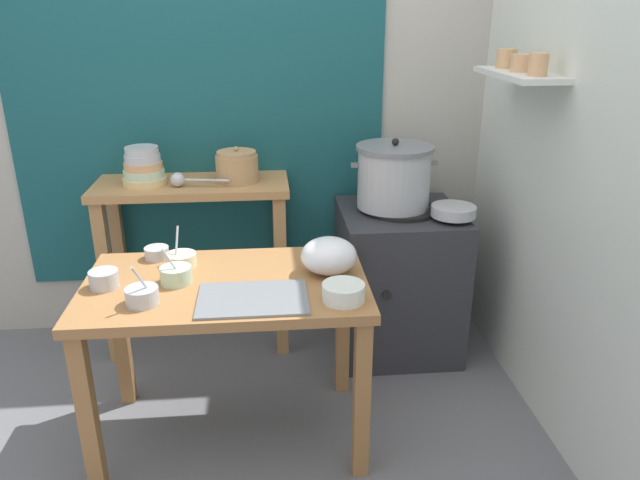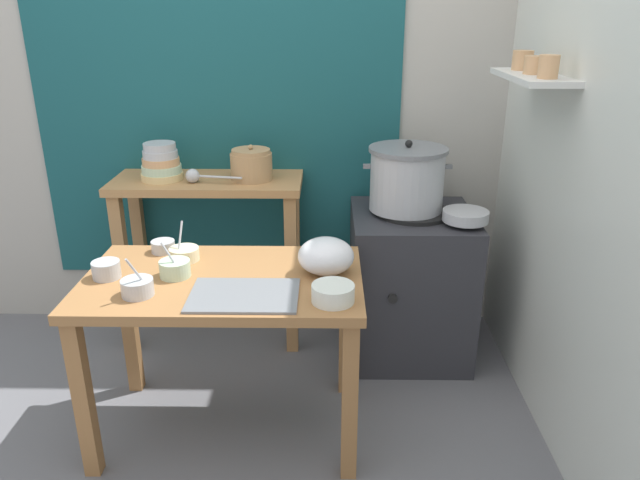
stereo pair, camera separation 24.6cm
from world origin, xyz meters
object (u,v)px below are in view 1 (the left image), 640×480
Objects in this scene: stove_block at (397,279)px; prep_bowl_2 at (142,295)px; clay_pot at (237,167)px; bowl_stack_enamel at (143,168)px; prep_bowl_3 at (157,252)px; prep_bowl_4 at (176,274)px; steamer_pot at (394,176)px; wide_pan at (453,211)px; plastic_bag at (329,256)px; serving_tray at (253,299)px; prep_table at (227,307)px; ladle at (180,180)px; prep_bowl_0 at (181,259)px; back_shelf_table at (195,224)px; prep_bowl_1 at (104,279)px; prep_bowl_5 at (343,292)px.

prep_bowl_2 reaches higher than stove_block.
clay_pot is 1.00× the size of bowl_stack_enamel.
bowl_stack_enamel is 2.06× the size of prep_bowl_3.
prep_bowl_2 is at bearing -120.24° from prep_bowl_4.
wide_pan is at bearing -33.23° from steamer_pot.
plastic_bag is at bearing -121.48° from steamer_pot.
prep_bowl_4 is at bearing -145.53° from steamer_pot.
prep_bowl_4 is at bearing 59.76° from prep_bowl_2.
serving_tray is 2.41× the size of prep_bowl_2.
prep_table is 2.75× the size of serving_tray.
stove_block is 1.22m from ladle.
bowl_stack_enamel is 0.70m from prep_bowl_0.
bowl_stack_enamel is 1.41× the size of prep_bowl_4.
stove_block is 2.73× the size of ladle.
serving_tray is at bearing -48.86° from prep_bowl_0.
serving_tray is at bearing -72.21° from back_shelf_table.
prep_table is 2.57× the size of steamer_pot.
clay_pot reaches higher than prep_bowl_1.
steamer_pot is at bearing 50.90° from serving_tray.
clay_pot is at bearing 14.37° from ladle.
prep_bowl_0 reaches higher than prep_bowl_5.
prep_bowl_1 is 0.31m from prep_bowl_3.
prep_bowl_2 is at bearing -106.29° from prep_bowl_0.
prep_bowl_2 is (-1.34, -0.67, -0.05)m from wide_pan.
prep_bowl_4 is (0.10, 0.17, 0.00)m from prep_bowl_2.
prep_bowl_4 is (-0.19, 0.00, 0.15)m from prep_table.
clay_pot is 0.94× the size of plastic_bag.
prep_bowl_1 is at bearing 167.73° from prep_bowl_5.
wide_pan reaches higher than serving_tray.
prep_bowl_3 is (0.12, -0.52, -0.24)m from bowl_stack_enamel.
ladle is at bearing 170.83° from wide_pan.
clay_pot is (0.03, 0.79, 0.37)m from prep_table.
stove_block is 1.26m from prep_bowl_3.
bowl_stack_enamel is at bearing 161.60° from ladle.
prep_bowl_5 is at bearing -25.19° from prep_table.
back_shelf_table is 1.04m from steamer_pot.
prep_bowl_3 is at bearing 92.07° from prep_bowl_2.
back_shelf_table is 0.84m from prep_bowl_1.
prep_table is at bearing -154.27° from wide_pan.
prep_bowl_4 is at bearing -89.02° from back_shelf_table.
prep_bowl_0 is (-1.03, -0.49, 0.37)m from stove_block.
wide_pan is at bearing 48.90° from prep_bowl_5.
bowl_stack_enamel is at bearing 169.68° from wide_pan.
prep_table is at bearing -71.32° from ladle.
bowl_stack_enamel is (-0.45, -0.01, 0.01)m from clay_pot.
prep_bowl_1 is (-1.25, -0.69, -0.18)m from steamer_pot.
back_shelf_table is 2.24× the size of steamer_pot.
prep_bowl_2 is 1.06× the size of prep_bowl_5.
serving_tray is (0.31, -0.96, 0.05)m from back_shelf_table.
prep_bowl_1 is (-0.25, -0.80, 0.08)m from back_shelf_table.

